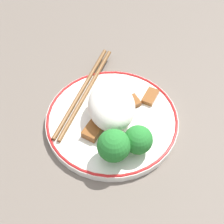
% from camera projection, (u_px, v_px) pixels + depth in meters
% --- Properties ---
extents(ground_plane, '(3.00, 3.00, 0.00)m').
position_uv_depth(ground_plane, '(112.00, 123.00, 0.69)').
color(ground_plane, '#665B51').
extents(plate, '(0.24, 0.24, 0.02)m').
position_uv_depth(plate, '(112.00, 121.00, 0.68)').
color(plate, white).
rests_on(plate, ground_plane).
extents(rice_mound, '(0.11, 0.08, 0.06)m').
position_uv_depth(rice_mound, '(109.00, 106.00, 0.66)').
color(rice_mound, white).
rests_on(rice_mound, plate).
extents(broccoli_back_left, '(0.05, 0.05, 0.06)m').
position_uv_depth(broccoli_back_left, '(114.00, 146.00, 0.60)').
color(broccoli_back_left, '#72AD4C').
rests_on(broccoli_back_left, plate).
extents(broccoli_back_center, '(0.05, 0.05, 0.05)m').
position_uv_depth(broccoli_back_center, '(138.00, 140.00, 0.61)').
color(broccoli_back_center, '#72AD4C').
rests_on(broccoli_back_center, plate).
extents(meat_near_front, '(0.04, 0.03, 0.01)m').
position_uv_depth(meat_near_front, '(117.00, 93.00, 0.71)').
color(meat_near_front, brown).
rests_on(meat_near_front, plate).
extents(meat_near_left, '(0.04, 0.04, 0.01)m').
position_uv_depth(meat_near_left, '(150.00, 96.00, 0.70)').
color(meat_near_left, brown).
rests_on(meat_near_left, plate).
extents(meat_near_right, '(0.05, 0.04, 0.01)m').
position_uv_depth(meat_near_right, '(93.00, 131.00, 0.65)').
color(meat_near_right, brown).
rests_on(meat_near_right, plate).
extents(meat_near_back, '(0.03, 0.03, 0.01)m').
position_uv_depth(meat_near_back, '(134.00, 101.00, 0.70)').
color(meat_near_back, brown).
rests_on(meat_near_back, plate).
extents(chopsticks, '(0.22, 0.13, 0.01)m').
position_uv_depth(chopsticks, '(84.00, 92.00, 0.71)').
color(chopsticks, brown).
rests_on(chopsticks, plate).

